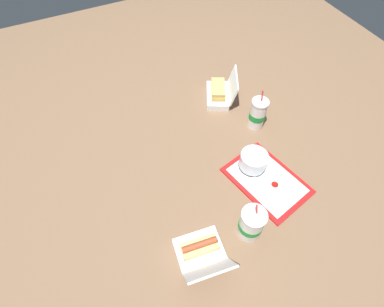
{
  "coord_description": "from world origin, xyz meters",
  "views": [
    {
      "loc": [
        -0.8,
        0.4,
        1.22
      ],
      "look_at": [
        -0.04,
        0.03,
        0.05
      ],
      "focal_mm": 28.0,
      "sensor_mm": 36.0,
      "label": 1
    }
  ],
  "objects_px": {
    "food_tray": "(267,181)",
    "ketchup_cup": "(274,186)",
    "cake_container": "(253,161)",
    "clamshell_sandwich_left": "(219,93)",
    "plastic_fork": "(260,185)",
    "clamshell_hotdog_front": "(200,251)",
    "soda_cup_left": "(258,114)",
    "soda_cup_back": "(251,224)"
  },
  "relations": [
    {
      "from": "ketchup_cup",
      "to": "soda_cup_back",
      "type": "height_order",
      "value": "soda_cup_back"
    },
    {
      "from": "clamshell_hotdog_front",
      "to": "clamshell_sandwich_left",
      "type": "bearing_deg",
      "value": -33.44
    },
    {
      "from": "food_tray",
      "to": "cake_container",
      "type": "bearing_deg",
      "value": 11.67
    },
    {
      "from": "ketchup_cup",
      "to": "clamshell_sandwich_left",
      "type": "relative_size",
      "value": 0.15
    },
    {
      "from": "ketchup_cup",
      "to": "soda_cup_left",
      "type": "height_order",
      "value": "soda_cup_left"
    },
    {
      "from": "food_tray",
      "to": "cake_container",
      "type": "height_order",
      "value": "cake_container"
    },
    {
      "from": "ketchup_cup",
      "to": "clamshell_sandwich_left",
      "type": "distance_m",
      "value": 0.64
    },
    {
      "from": "soda_cup_left",
      "to": "clamshell_hotdog_front",
      "type": "bearing_deg",
      "value": 130.56
    },
    {
      "from": "soda_cup_back",
      "to": "soda_cup_left",
      "type": "bearing_deg",
      "value": -35.36
    },
    {
      "from": "clamshell_sandwich_left",
      "to": "soda_cup_back",
      "type": "distance_m",
      "value": 0.81
    },
    {
      "from": "plastic_fork",
      "to": "soda_cup_back",
      "type": "distance_m",
      "value": 0.24
    },
    {
      "from": "ketchup_cup",
      "to": "food_tray",
      "type": "bearing_deg",
      "value": 7.08
    },
    {
      "from": "clamshell_sandwich_left",
      "to": "clamshell_hotdog_front",
      "type": "bearing_deg",
      "value": 146.56
    },
    {
      "from": "ketchup_cup",
      "to": "clamshell_sandwich_left",
      "type": "bearing_deg",
      "value": -5.5
    },
    {
      "from": "clamshell_sandwich_left",
      "to": "soda_cup_back",
      "type": "relative_size",
      "value": 1.15
    },
    {
      "from": "ketchup_cup",
      "to": "clamshell_hotdog_front",
      "type": "relative_size",
      "value": 0.17
    },
    {
      "from": "food_tray",
      "to": "cake_container",
      "type": "xyz_separation_m",
      "value": [
        0.1,
        0.02,
        0.05
      ]
    },
    {
      "from": "cake_container",
      "to": "food_tray",
      "type": "bearing_deg",
      "value": -168.33
    },
    {
      "from": "food_tray",
      "to": "soda_cup_left",
      "type": "relative_size",
      "value": 1.79
    },
    {
      "from": "clamshell_sandwich_left",
      "to": "ketchup_cup",
      "type": "bearing_deg",
      "value": 174.5
    },
    {
      "from": "cake_container",
      "to": "clamshell_sandwich_left",
      "type": "relative_size",
      "value": 0.51
    },
    {
      "from": "clamshell_hotdog_front",
      "to": "ketchup_cup",
      "type": "bearing_deg",
      "value": -74.1
    },
    {
      "from": "plastic_fork",
      "to": "clamshell_hotdog_front",
      "type": "relative_size",
      "value": 0.47
    },
    {
      "from": "soda_cup_left",
      "to": "soda_cup_back",
      "type": "bearing_deg",
      "value": 144.64
    },
    {
      "from": "plastic_fork",
      "to": "clamshell_hotdog_front",
      "type": "bearing_deg",
      "value": 115.36
    },
    {
      "from": "food_tray",
      "to": "clamshell_sandwich_left",
      "type": "relative_size",
      "value": 1.62
    },
    {
      "from": "cake_container",
      "to": "soda_cup_back",
      "type": "xyz_separation_m",
      "value": [
        -0.27,
        0.19,
        0.03
      ]
    },
    {
      "from": "food_tray",
      "to": "plastic_fork",
      "type": "height_order",
      "value": "plastic_fork"
    },
    {
      "from": "plastic_fork",
      "to": "clamshell_hotdog_front",
      "type": "xyz_separation_m",
      "value": [
        -0.16,
        0.39,
        0.02
      ]
    },
    {
      "from": "food_tray",
      "to": "ketchup_cup",
      "type": "distance_m",
      "value": 0.05
    },
    {
      "from": "food_tray",
      "to": "soda_cup_back",
      "type": "distance_m",
      "value": 0.28
    },
    {
      "from": "ketchup_cup",
      "to": "soda_cup_back",
      "type": "relative_size",
      "value": 0.18
    },
    {
      "from": "plastic_fork",
      "to": "soda_cup_back",
      "type": "xyz_separation_m",
      "value": [
        -0.16,
        0.16,
        0.07
      ]
    },
    {
      "from": "food_tray",
      "to": "cake_container",
      "type": "relative_size",
      "value": 3.16
    },
    {
      "from": "soda_cup_left",
      "to": "plastic_fork",
      "type": "bearing_deg",
      "value": 150.58
    },
    {
      "from": "plastic_fork",
      "to": "clamshell_sandwich_left",
      "type": "distance_m",
      "value": 0.61
    },
    {
      "from": "cake_container",
      "to": "plastic_fork",
      "type": "bearing_deg",
      "value": 166.78
    },
    {
      "from": "cake_container",
      "to": "soda_cup_left",
      "type": "xyz_separation_m",
      "value": [
        0.22,
        -0.16,
        0.03
      ]
    },
    {
      "from": "food_tray",
      "to": "soda_cup_left",
      "type": "bearing_deg",
      "value": -23.86
    },
    {
      "from": "ketchup_cup",
      "to": "soda_cup_back",
      "type": "xyz_separation_m",
      "value": [
        -0.13,
        0.21,
        0.05
      ]
    },
    {
      "from": "clamshell_hotdog_front",
      "to": "soda_cup_back",
      "type": "relative_size",
      "value": 1.04
    },
    {
      "from": "clamshell_sandwich_left",
      "to": "soda_cup_back",
      "type": "height_order",
      "value": "soda_cup_back"
    }
  ]
}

